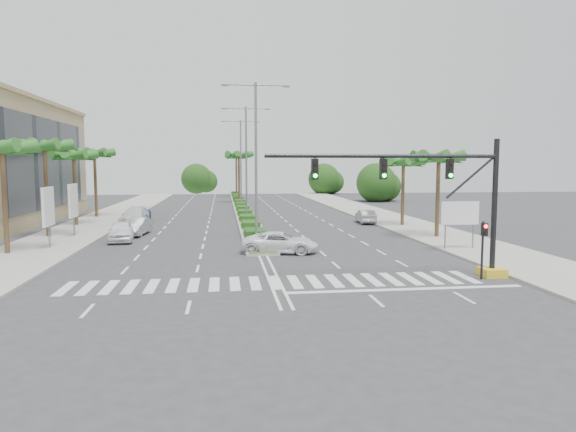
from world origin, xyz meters
name	(u,v)px	position (x,y,z in m)	size (l,w,h in m)	color
ground	(275,283)	(0.00, 0.00, 0.00)	(160.00, 160.00, 0.00)	#333335
footpath_right	(417,228)	(15.20, 20.00, 0.07)	(6.00, 120.00, 0.15)	gray
footpath_left	(73,234)	(-15.20, 20.00, 0.07)	(6.00, 120.00, 0.15)	gray
median	(242,207)	(0.00, 45.00, 0.10)	(2.20, 75.00, 0.20)	gray
median_grass	(242,207)	(0.00, 45.00, 0.22)	(1.80, 75.00, 0.04)	#37581E
signal_gantry	(454,212)	(9.27, 0.00, 3.46)	(12.60, 1.20, 7.20)	gold
pedestrian_signal	(483,240)	(10.60, -0.68, 2.04)	(0.28, 0.36, 3.00)	black
direction_sign	(460,215)	(13.50, 7.99, 2.45)	(2.70, 0.11, 3.40)	slate
billboard_near	(48,207)	(-14.50, 12.00, 2.96)	(0.18, 2.10, 4.35)	slate
billboard_far	(73,201)	(-14.50, 18.00, 2.96)	(0.18, 2.10, 4.35)	slate
palm_left_near	(2,152)	(-16.50, 10.00, 6.69)	(4.57, 4.68, 7.55)	brown
palm_left_mid	(45,150)	(-16.50, 18.00, 7.08)	(4.57, 4.68, 7.95)	brown
palm_left_far	(74,158)	(-16.50, 26.00, 6.50)	(4.57, 4.68, 7.35)	brown
palm_left_end	(94,156)	(-16.50, 34.00, 6.88)	(4.57, 4.68, 7.75)	brown
palm_right_near	(439,161)	(14.50, 14.00, 6.20)	(4.57, 4.68, 7.05)	brown
palm_right_far	(403,164)	(14.50, 22.00, 5.91)	(4.57, 4.68, 6.75)	brown
palm_median_a	(239,157)	(0.00, 55.00, 7.17)	(4.57, 4.68, 8.05)	brown
palm_median_b	(236,158)	(0.00, 70.00, 7.17)	(4.57, 4.68, 8.05)	brown
streetlight_near	(256,152)	(0.00, 14.00, 6.81)	(5.10, 0.25, 12.00)	slate
streetlight_mid	(246,156)	(0.00, 30.00, 6.81)	(5.10, 0.25, 12.00)	slate
streetlight_far	(241,158)	(0.00, 46.00, 6.81)	(5.10, 0.25, 12.00)	slate
car_parked_a	(121,231)	(-10.34, 15.44, 0.77)	(1.82, 4.51, 1.54)	white
car_parked_b	(137,226)	(-9.74, 18.91, 0.73)	(1.55, 4.46, 1.47)	#A3A2A7
car_parked_c	(137,215)	(-11.38, 29.27, 0.74)	(2.46, 5.35, 1.49)	#2E528D
car_parked_d	(135,216)	(-11.24, 27.13, 0.80)	(2.25, 5.54, 1.61)	silver
car_crossing	(280,242)	(1.24, 8.65, 0.70)	(2.34, 5.07, 1.41)	white
car_right	(366,216)	(11.77, 25.11, 0.68)	(1.45, 4.16, 1.37)	#A9A9AE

